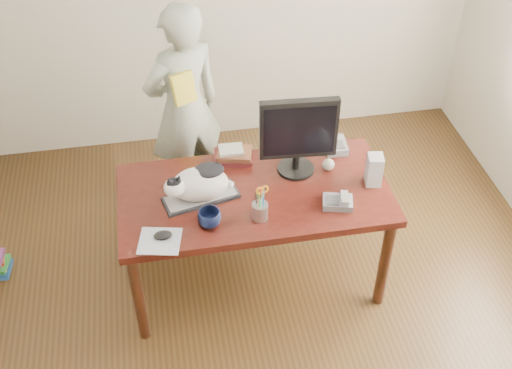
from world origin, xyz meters
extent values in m
plane|color=black|center=(0.00, 0.00, 0.00)|extent=(4.50, 4.50, 0.00)
cube|color=black|center=(0.00, 0.60, 0.72)|extent=(1.60, 0.80, 0.05)
cylinder|color=black|center=(-0.74, 0.26, 0.35)|extent=(0.07, 0.07, 0.70)
cylinder|color=black|center=(0.74, 0.26, 0.35)|extent=(0.07, 0.07, 0.70)
cylinder|color=black|center=(-0.74, 0.94, 0.35)|extent=(0.07, 0.07, 0.70)
cylinder|color=black|center=(0.74, 0.94, 0.35)|extent=(0.07, 0.07, 0.70)
cube|color=black|center=(0.00, 0.96, 0.40)|extent=(1.45, 0.03, 0.50)
cube|color=black|center=(-0.32, 0.59, 0.76)|extent=(0.46, 0.26, 0.02)
cube|color=#9E9EA2|center=(-0.32, 0.59, 0.77)|extent=(0.43, 0.22, 0.00)
ellipsoid|color=white|center=(-0.32, 0.59, 0.86)|extent=(0.37, 0.27, 0.20)
ellipsoid|color=white|center=(-0.46, 0.54, 0.91)|extent=(0.14, 0.14, 0.11)
ellipsoid|color=black|center=(-0.46, 0.54, 0.94)|extent=(0.10, 0.09, 0.04)
cone|color=black|center=(-0.49, 0.53, 0.97)|extent=(0.07, 0.06, 0.07)
cone|color=black|center=(-0.44, 0.54, 0.97)|extent=(0.07, 0.06, 0.07)
ellipsoid|color=black|center=(-0.26, 0.61, 0.95)|extent=(0.20, 0.17, 0.04)
cylinder|color=white|center=(-0.17, 0.68, 0.80)|extent=(0.12, 0.12, 0.05)
cylinder|color=black|center=(0.29, 0.76, 0.76)|extent=(0.24, 0.24, 0.02)
cylinder|color=black|center=(0.29, 0.76, 0.82)|extent=(0.05, 0.05, 0.10)
cube|color=black|center=(0.28, 0.74, 1.07)|extent=(0.46, 0.08, 0.39)
cube|color=black|center=(0.28, 0.71, 1.07)|extent=(0.42, 0.03, 0.33)
cylinder|color=#9C9DA2|center=(-0.01, 0.38, 0.80)|extent=(0.11, 0.11, 0.10)
cylinder|color=black|center=(-0.03, 0.39, 0.89)|extent=(0.02, 0.04, 0.15)
cylinder|color=#0D62B8|center=(0.01, 0.37, 0.89)|extent=(0.02, 0.04, 0.15)
cylinder|color=red|center=(-0.01, 0.40, 0.89)|extent=(0.02, 0.04, 0.15)
cylinder|color=#177527|center=(-0.01, 0.36, 0.89)|extent=(0.03, 0.03, 0.15)
cylinder|color=#BBBBC1|center=(0.00, 0.38, 0.90)|extent=(0.02, 0.02, 0.11)
cylinder|color=#BBBBC1|center=(0.01, 0.38, 0.90)|extent=(0.01, 0.03, 0.11)
torus|color=orange|center=(-0.01, 0.37, 0.96)|extent=(0.05, 0.03, 0.05)
torus|color=orange|center=(0.02, 0.38, 0.96)|extent=(0.05, 0.03, 0.05)
cube|color=silver|center=(-0.58, 0.29, 0.75)|extent=(0.26, 0.25, 0.01)
ellipsoid|color=black|center=(-0.56, 0.31, 0.77)|extent=(0.11, 0.09, 0.04)
imported|color=black|center=(-0.29, 0.37, 0.80)|extent=(0.17, 0.17, 0.10)
cube|color=slate|center=(0.45, 0.40, 0.77)|extent=(0.19, 0.16, 0.04)
cube|color=#3C3C3F|center=(0.42, 0.40, 0.80)|extent=(0.08, 0.10, 0.01)
cube|color=#BBBBC1|center=(0.49, 0.40, 0.80)|extent=(0.08, 0.15, 0.05)
cube|color=#AFAFB2|center=(0.71, 0.56, 0.85)|extent=(0.10, 0.11, 0.20)
sphere|color=beige|center=(0.48, 0.73, 0.79)|extent=(0.07, 0.07, 0.07)
cube|color=#471215|center=(-0.08, 0.92, 0.77)|extent=(0.25, 0.19, 0.04)
cube|color=brown|center=(-0.07, 0.92, 0.80)|extent=(0.24, 0.20, 0.03)
cube|color=beige|center=(-0.09, 0.93, 0.83)|extent=(0.15, 0.12, 0.02)
cube|color=slate|center=(0.58, 0.92, 0.77)|extent=(0.14, 0.19, 0.05)
cube|color=#3C3C3F|center=(0.58, 0.89, 0.80)|extent=(0.09, 0.09, 0.01)
imported|color=beige|center=(-0.33, 1.49, 0.78)|extent=(0.67, 0.57, 1.55)
cube|color=yellow|center=(-0.33, 1.32, 1.05)|extent=(0.17, 0.14, 0.20)
camera|label=1|loc=(-0.50, -2.18, 3.26)|focal=45.00mm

